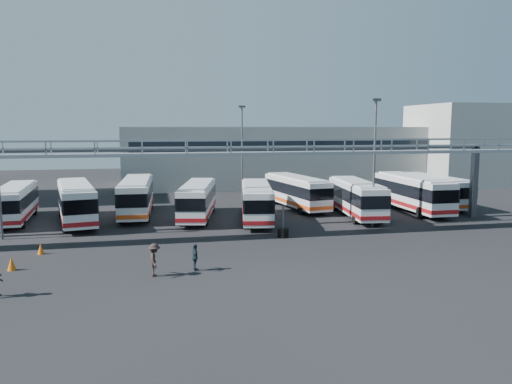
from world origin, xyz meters
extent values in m
plane|color=black|center=(0.00, 0.00, 0.00)|extent=(140.00, 140.00, 0.00)
cube|color=#96989E|center=(0.00, 5.00, 6.10)|extent=(50.00, 1.80, 0.22)
cube|color=#96989E|center=(0.00, 4.15, 7.05)|extent=(50.00, 0.10, 0.10)
cube|color=#96989E|center=(0.00, 5.85, 7.05)|extent=(50.00, 0.10, 0.10)
cube|color=#4C4F54|center=(0.00, 9.00, 6.30)|extent=(45.00, 0.50, 0.35)
cube|color=#9E9E99|center=(12.00, 38.00, 4.00)|extent=(42.00, 14.00, 8.00)
cube|color=#B2B2AD|center=(38.00, 32.00, 5.50)|extent=(14.00, 12.00, 11.00)
cylinder|color=#4C4F54|center=(12.00, 7.00, 5.00)|extent=(0.18, 0.18, 10.00)
cube|color=#4C4F54|center=(12.00, 7.00, 10.10)|extent=(0.70, 0.35, 0.22)
cylinder|color=#4C4F54|center=(4.00, 22.00, 5.00)|extent=(0.18, 0.18, 10.00)
cube|color=#4C4F54|center=(4.00, 22.00, 10.10)|extent=(0.70, 0.35, 0.22)
cube|color=silver|center=(-16.75, 15.06, 1.67)|extent=(3.04, 10.22, 2.52)
cube|color=black|center=(-16.75, 15.06, 1.97)|extent=(3.11, 10.29, 1.01)
cube|color=maroon|center=(-16.75, 15.06, 0.78)|extent=(3.10, 10.27, 0.32)
cube|color=silver|center=(-16.75, 15.06, 3.00)|extent=(2.74, 9.20, 0.15)
cylinder|color=black|center=(-15.49, 11.92, 0.46)|extent=(0.34, 0.93, 0.92)
cylinder|color=black|center=(-18.02, 18.20, 0.46)|extent=(0.34, 0.93, 0.92)
cylinder|color=black|center=(-15.98, 18.35, 0.46)|extent=(0.34, 0.93, 0.92)
cube|color=silver|center=(-11.65, 13.36, 1.82)|extent=(4.58, 11.24, 2.74)
cube|color=black|center=(-11.65, 13.36, 2.14)|extent=(4.65, 11.31, 1.10)
cube|color=maroon|center=(-11.65, 13.36, 0.85)|extent=(4.64, 11.29, 0.35)
cube|color=silver|center=(-11.65, 13.36, 3.27)|extent=(4.12, 10.11, 0.16)
cylinder|color=black|center=(-12.07, 9.70, 0.50)|extent=(0.49, 1.04, 1.00)
cylinder|color=black|center=(-9.86, 10.14, 0.50)|extent=(0.49, 1.04, 1.00)
cylinder|color=black|center=(-13.44, 16.58, 0.50)|extent=(0.49, 1.04, 1.00)
cylinder|color=black|center=(-11.23, 17.02, 0.50)|extent=(0.49, 1.04, 1.00)
cube|color=silver|center=(-6.82, 15.88, 1.82)|extent=(2.94, 11.05, 2.74)
cube|color=black|center=(-6.82, 15.88, 2.14)|extent=(3.00, 11.11, 1.10)
cube|color=#D64914|center=(-6.82, 15.88, 0.85)|extent=(2.99, 11.10, 0.35)
cube|color=silver|center=(-6.82, 15.88, 3.27)|extent=(2.64, 9.94, 0.16)
cylinder|color=black|center=(-8.09, 12.43, 0.50)|extent=(0.34, 1.01, 1.00)
cylinder|color=black|center=(-5.84, 12.34, 0.50)|extent=(0.34, 1.01, 1.00)
cylinder|color=black|center=(-7.80, 19.43, 0.50)|extent=(0.34, 1.01, 1.00)
cylinder|color=black|center=(-5.55, 19.34, 0.50)|extent=(0.34, 1.01, 1.00)
cube|color=silver|center=(-1.54, 13.31, 1.70)|extent=(4.33, 10.49, 2.56)
cube|color=black|center=(-1.54, 13.31, 2.00)|extent=(4.40, 10.56, 1.02)
cube|color=maroon|center=(-1.54, 13.31, 0.79)|extent=(4.39, 10.55, 0.33)
cube|color=silver|center=(-1.54, 13.31, 3.05)|extent=(3.90, 9.44, 0.15)
cylinder|color=black|center=(-3.22, 10.31, 0.47)|extent=(0.46, 0.97, 0.93)
cylinder|color=black|center=(-1.18, 9.89, 0.47)|extent=(0.46, 0.97, 0.93)
cylinder|color=black|center=(-1.91, 16.72, 0.47)|extent=(0.46, 0.97, 0.93)
cylinder|color=black|center=(0.14, 16.30, 0.47)|extent=(0.46, 0.97, 0.93)
cube|color=silver|center=(3.28, 11.18, 1.72)|extent=(4.09, 10.61, 2.59)
cube|color=black|center=(3.28, 11.18, 2.02)|extent=(4.16, 10.68, 1.04)
cube|color=maroon|center=(3.28, 11.18, 0.80)|extent=(4.15, 10.67, 0.33)
cube|color=silver|center=(3.28, 11.18, 3.09)|extent=(3.68, 9.55, 0.15)
cylinder|color=black|center=(1.67, 8.09, 0.47)|extent=(0.44, 0.98, 0.94)
cylinder|color=black|center=(3.75, 7.73, 0.47)|extent=(0.44, 0.98, 0.94)
cylinder|color=black|center=(2.80, 14.63, 0.47)|extent=(0.44, 0.98, 0.94)
cylinder|color=black|center=(4.89, 14.26, 0.47)|extent=(0.44, 0.98, 0.94)
cube|color=silver|center=(8.47, 16.82, 1.73)|extent=(4.00, 10.67, 2.61)
cube|color=black|center=(8.47, 16.82, 2.04)|extent=(4.06, 10.74, 1.04)
cube|color=#D64914|center=(8.47, 16.82, 0.81)|extent=(4.05, 10.73, 0.33)
cube|color=silver|center=(8.47, 16.82, 3.11)|extent=(3.60, 9.61, 0.15)
cylinder|color=black|center=(7.94, 13.35, 0.47)|extent=(0.43, 0.98, 0.95)
cylinder|color=black|center=(10.05, 13.69, 0.47)|extent=(0.43, 0.98, 0.95)
cylinder|color=black|center=(6.89, 19.94, 0.47)|extent=(0.43, 0.98, 0.95)
cylinder|color=black|center=(8.99, 20.28, 0.47)|extent=(0.43, 0.98, 0.95)
cube|color=silver|center=(12.43, 11.34, 1.75)|extent=(3.56, 10.73, 2.63)
cube|color=black|center=(12.43, 11.34, 2.06)|extent=(3.62, 10.79, 1.05)
cube|color=maroon|center=(12.43, 11.34, 0.81)|extent=(3.61, 10.78, 0.33)
cube|color=silver|center=(12.43, 11.34, 3.14)|extent=(3.20, 9.65, 0.15)
cylinder|color=black|center=(10.98, 8.12, 0.48)|extent=(0.39, 0.98, 0.96)
cylinder|color=black|center=(13.12, 7.88, 0.48)|extent=(0.39, 0.98, 0.96)
cylinder|color=black|center=(11.73, 14.81, 0.48)|extent=(0.39, 0.98, 0.96)
cylinder|color=black|center=(13.87, 14.57, 0.48)|extent=(0.39, 0.98, 0.96)
cube|color=silver|center=(18.73, 12.80, 1.85)|extent=(2.64, 11.16, 2.78)
cube|color=black|center=(18.73, 12.80, 2.18)|extent=(2.70, 11.22, 1.11)
cube|color=maroon|center=(18.73, 12.80, 0.86)|extent=(2.69, 11.21, 0.35)
cube|color=silver|center=(18.73, 12.80, 3.32)|extent=(2.38, 10.04, 0.16)
cylinder|color=black|center=(17.55, 9.25, 0.51)|extent=(0.31, 1.02, 1.01)
cylinder|color=black|center=(19.84, 9.22, 0.51)|extent=(0.31, 1.02, 1.01)
cylinder|color=black|center=(17.62, 16.37, 0.51)|extent=(0.31, 1.02, 1.01)
cylinder|color=black|center=(19.91, 16.35, 0.51)|extent=(0.31, 1.02, 1.01)
cube|color=silver|center=(22.30, 15.11, 1.69)|extent=(2.76, 10.29, 2.55)
cube|color=black|center=(22.30, 15.11, 1.99)|extent=(2.83, 10.36, 1.02)
cube|color=#D64914|center=(22.30, 15.11, 0.79)|extent=(2.82, 10.35, 0.32)
cube|color=silver|center=(22.30, 15.11, 3.04)|extent=(2.49, 9.26, 0.15)
cylinder|color=black|center=(21.40, 11.80, 0.46)|extent=(0.32, 0.94, 0.93)
cylinder|color=black|center=(23.48, 11.89, 0.46)|extent=(0.32, 0.94, 0.93)
cylinder|color=black|center=(21.11, 18.32, 0.46)|extent=(0.32, 0.94, 0.93)
cylinder|color=black|center=(23.19, 18.41, 0.46)|extent=(0.32, 0.94, 0.93)
imported|color=black|center=(-5.39, -3.29, 0.89)|extent=(0.69, 1.17, 1.79)
imported|color=#1C2932|center=(-3.16, -2.71, 0.76)|extent=(0.45, 0.92, 1.52)
cone|color=#D35C0B|center=(-13.23, -0.51, 0.38)|extent=(0.60, 0.60, 0.75)
cone|color=#D35C0B|center=(-12.40, 2.98, 0.33)|extent=(0.51, 0.51, 0.66)
cylinder|color=black|center=(3.85, 4.50, 0.12)|extent=(0.82, 0.82, 0.20)
cylinder|color=black|center=(3.85, 4.50, 0.33)|extent=(0.82, 0.82, 0.20)
cylinder|color=black|center=(3.85, 4.50, 0.55)|extent=(0.82, 0.82, 0.20)
cylinder|color=#4C4F54|center=(3.85, 4.50, 1.17)|extent=(0.12, 0.12, 2.35)
camera|label=1|loc=(-5.41, -29.91, 7.98)|focal=35.00mm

